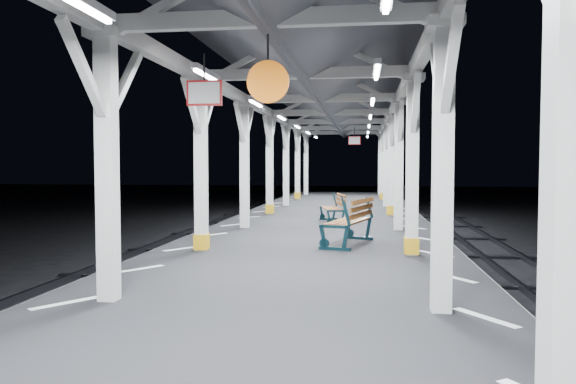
# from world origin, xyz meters

# --- Properties ---
(ground) EXTENTS (120.00, 120.00, 0.00)m
(ground) POSITION_xyz_m (0.00, 0.00, 0.00)
(ground) COLOR black
(ground) RESTS_ON ground
(platform) EXTENTS (6.00, 50.00, 1.00)m
(platform) POSITION_xyz_m (0.00, 0.00, 0.50)
(platform) COLOR black
(platform) RESTS_ON ground
(hazard_stripes_left) EXTENTS (1.00, 48.00, 0.01)m
(hazard_stripes_left) POSITION_xyz_m (-2.45, 0.00, 1.00)
(hazard_stripes_left) COLOR silver
(hazard_stripes_left) RESTS_ON platform
(hazard_stripes_right) EXTENTS (1.00, 48.00, 0.01)m
(hazard_stripes_right) POSITION_xyz_m (2.45, 0.00, 1.00)
(hazard_stripes_right) COLOR silver
(hazard_stripes_right) RESTS_ON platform
(canopy) EXTENTS (5.40, 49.00, 4.65)m
(canopy) POSITION_xyz_m (0.00, -0.02, 4.56)
(canopy) COLOR silver
(canopy) RESTS_ON platform
(bench_mid) EXTENTS (1.11, 1.91, 0.98)m
(bench_mid) POSITION_xyz_m (0.89, 3.20, 1.52)
(bench_mid) COLOR #0D272F
(bench_mid) RESTS_ON platform
(bench_far) EXTENTS (0.86, 1.59, 0.82)m
(bench_far) POSITION_xyz_m (0.30, 7.67, 1.43)
(bench_far) COLOR #0D272F
(bench_far) RESTS_ON platform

